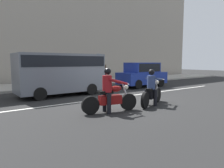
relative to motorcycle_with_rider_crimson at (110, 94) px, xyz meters
The scene contains 10 objects.
ground_plane 2.53m from the motorcycle_with_rider_crimson, 37.57° to the left, with size 80.00×80.00×0.00m, color black.
sidewalk_slab 9.70m from the motorcycle_with_rider_crimson, 78.48° to the left, with size 40.00×4.40×0.14m, color #A8A399.
building_facade 14.08m from the motorcycle_with_rider_crimson, 81.46° to the left, with size 40.00×1.40×12.00m, color #A89E8E.
lane_marking_stripe 3.06m from the motorcycle_with_rider_crimson, 53.11° to the left, with size 18.00×0.14×0.01m, color silver.
motorcycle_with_rider_crimson is the anchor object (origin of this frame).
motorcycle_with_rider_denim_blue 2.22m from the motorcycle_with_rider_crimson, ahead, with size 2.09×1.06×1.54m.
parked_van_slate_gray 4.81m from the motorcycle_with_rider_crimson, 88.58° to the left, with size 4.61×1.96×2.28m.
parked_hatchback_cobalt_blue 8.22m from the motorcycle_with_rider_crimson, 36.98° to the left, with size 3.75×1.76×1.80m.
street_sign_post 10.50m from the motorcycle_with_rider_crimson, 59.19° to the left, with size 0.44×0.08×2.41m.
pedestrian_bystander 12.37m from the motorcycle_with_rider_crimson, 56.44° to the left, with size 0.34×0.34×1.66m.
Camera 1 is at (-6.28, -7.47, 1.83)m, focal length 33.01 mm.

